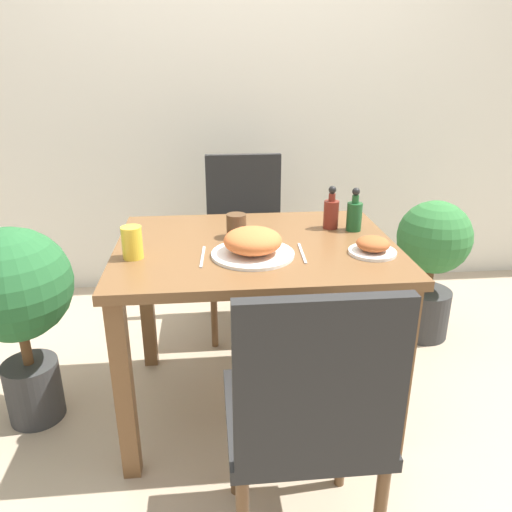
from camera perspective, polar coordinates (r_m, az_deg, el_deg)
The scene contains 15 objects.
ground_plane at distance 2.24m, azimuth -0.00°, elevation -16.31°, with size 16.00×16.00×0.00m, color tan.
wall_back at distance 3.05m, azimuth -2.52°, elevation 20.15°, with size 8.00×0.05×2.60m.
dining_table at distance 1.92m, azimuth -0.00°, elevation -1.62°, with size 1.05×0.80×0.73m.
chair_near at distance 1.36m, azimuth 5.99°, elevation -17.53°, with size 0.42×0.42×0.91m.
chair_far at distance 2.64m, azimuth -1.23°, elevation 2.70°, with size 0.42×0.42×0.91m.
food_plate at distance 1.75m, azimuth -0.37°, elevation 1.43°, with size 0.30×0.30×0.10m.
side_plate at distance 1.83m, azimuth 13.21°, elevation 1.08°, with size 0.17×0.17×0.06m.
drink_cup at distance 1.94m, azimuth -2.26°, elevation 3.48°, with size 0.08×0.08×0.09m.
juice_glass at distance 1.78m, azimuth -13.98°, elevation 1.50°, with size 0.07×0.07×0.11m.
sauce_bottle at distance 2.05m, azimuth 11.17°, elevation 4.69°, with size 0.06×0.06×0.18m.
condiment_bottle at distance 2.06m, azimuth 8.58°, elevation 4.96°, with size 0.06×0.06×0.18m.
fork_utensil at distance 1.76m, azimuth -6.12°, elevation -0.08°, with size 0.02×0.19×0.00m.
spoon_utensil at distance 1.79m, azimuth 5.30°, elevation 0.33°, with size 0.02×0.19×0.00m.
potted_plant_left at distance 2.08m, azimuth -25.76°, elevation -4.54°, with size 0.43×0.43×0.81m.
potted_plant_right at distance 2.67m, azimuth 19.42°, elevation -0.16°, with size 0.37×0.37×0.73m.
Camera 1 is at (-0.17, -1.76, 1.38)m, focal length 35.00 mm.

